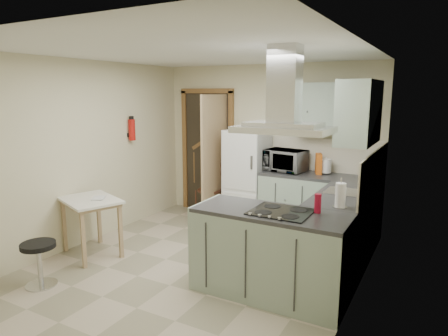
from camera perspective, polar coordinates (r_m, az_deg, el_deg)
The scene contains 28 objects.
floor at distance 4.96m, azimuth -3.95°, elevation -13.90°, with size 4.20×4.20×0.00m, color tan.
ceiling at distance 4.53m, azimuth -4.37°, elevation 16.21°, with size 4.20×4.20×0.00m, color silver.
back_wall at distance 6.42m, azimuth 6.16°, elevation 3.39°, with size 3.60×3.60×0.00m, color beige.
left_wall at distance 5.76m, azimuth -19.34°, elevation 1.99°, with size 4.20×4.20×0.00m, color beige.
right_wall at distance 3.92m, azimuth 18.51°, elevation -1.86°, with size 4.20×4.20×0.00m, color beige.
doorway at distance 6.92m, azimuth -2.39°, elevation 2.31°, with size 1.10×0.12×2.10m, color brown.
fridge at distance 6.32m, azimuth 3.33°, elevation -1.29°, with size 0.60×0.60×1.50m, color white.
counter_back at distance 6.08m, azimuth 10.65°, elevation -4.86°, with size 1.08×0.60×0.90m, color #9EB2A0.
counter_right at distance 5.25m, azimuth 17.07°, elevation -7.68°, with size 0.60×1.95×0.90m, color #9EB2A0.
splashback at distance 6.12m, azimuth 14.40°, elevation 1.80°, with size 1.68×0.02×0.50m, color beige.
wall_cabinet_back at distance 5.90m, azimuth 14.22°, elevation 8.33°, with size 0.85×0.35×0.70m, color #9EB2A0.
wall_cabinet_right at distance 4.70m, azimuth 18.80°, elevation 7.54°, with size 0.35×0.90×0.70m, color #9EB2A0.
peninsula at distance 4.20m, azimuth 6.68°, elevation -12.00°, with size 1.55×0.65×0.90m, color #9EB2A0.
hob at distance 4.01m, azimuth 8.15°, elevation -6.21°, with size 0.58×0.50×0.01m, color black.
extractor_hood at distance 3.85m, azimuth 8.48°, elevation 5.46°, with size 0.90×0.55×0.10m, color silver.
sink at distance 4.96m, azimuth 16.93°, elevation -3.28°, with size 0.45×0.40×0.01m, color silver.
fire_extinguisher at distance 6.31m, azimuth -13.02°, elevation 5.34°, with size 0.10×0.10×0.32m, color #B2140F.
drop_leaf_table at distance 5.44m, azimuth -18.39°, elevation -7.97°, with size 0.79×0.59×0.74m, color #D9A485.
bentwood_chair at distance 6.66m, azimuth -2.07°, elevation -3.20°, with size 0.41×0.41×0.92m, color #471C17.
stool at distance 4.85m, azimuth -24.84°, elevation -12.34°, with size 0.36×0.36×0.49m, color black.
microwave at distance 6.05m, azimuth 8.77°, elevation 1.07°, with size 0.59×0.40×0.32m, color black.
kettle at distance 5.97m, azimuth 14.33°, elevation 0.31°, with size 0.16×0.16×0.24m, color white.
cereal_box at distance 5.95m, azimuth 13.36°, elevation 0.61°, with size 0.08×0.20×0.29m, color #D56019.
soap_bottle at distance 5.21m, azimuth 19.38°, elevation -1.69°, with size 0.09×0.09×0.20m, color #B2B1BD.
paper_towel at distance 4.27m, azimuth 16.30°, elevation -3.70°, with size 0.10×0.10×0.27m, color white.
cup at distance 4.76m, azimuth 16.38°, elevation -3.25°, with size 0.13×0.13×0.10m, color white.
red_bottle at distance 4.04m, azimuth 13.25°, elevation -4.95°, with size 0.07×0.07×0.19m, color #A60E2A.
book at distance 5.32m, azimuth -18.30°, elevation -3.72°, with size 0.15×0.20×0.09m, color #A13549.
Camera 1 is at (2.47, -3.77, 2.07)m, focal length 32.00 mm.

